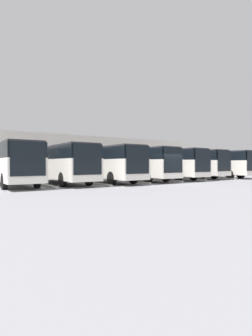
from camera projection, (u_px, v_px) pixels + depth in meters
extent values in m
plane|color=gray|center=(172.00, 184.00, 22.43)|extent=(600.00, 600.00, 0.00)
cube|color=silver|center=(211.00, 167.00, 33.31)|extent=(2.46, 11.05, 1.65)
cube|color=black|center=(211.00, 157.00, 33.29)|extent=(2.43, 10.88, 1.01)
cube|color=#333338|center=(211.00, 152.00, 33.28)|extent=(2.37, 10.61, 0.12)
cylinder|color=black|center=(241.00, 174.00, 31.06)|extent=(0.30, 1.10, 1.10)
cylinder|color=black|center=(230.00, 174.00, 29.88)|extent=(0.30, 1.10, 1.10)
cylinder|color=black|center=(196.00, 172.00, 36.76)|extent=(0.30, 1.10, 1.10)
cylinder|color=black|center=(185.00, 172.00, 35.59)|extent=(0.30, 1.10, 1.10)
cube|color=#B2B2AD|center=(212.00, 178.00, 30.87)|extent=(0.26, 6.35, 0.15)
cube|color=silver|center=(185.00, 167.00, 31.77)|extent=(2.46, 11.05, 1.65)
cube|color=black|center=(185.00, 157.00, 31.75)|extent=(2.43, 10.88, 1.01)
cube|color=black|center=(224.00, 161.00, 27.14)|extent=(2.13, 0.05, 2.16)
cube|color=silver|center=(224.00, 174.00, 27.16)|extent=(2.30, 0.07, 0.40)
cube|color=#333338|center=(185.00, 152.00, 31.74)|extent=(2.37, 10.61, 0.12)
cylinder|color=black|center=(214.00, 174.00, 29.51)|extent=(0.30, 1.10, 1.10)
cylinder|color=black|center=(201.00, 175.00, 28.34)|extent=(0.30, 1.10, 1.10)
cylinder|color=black|center=(172.00, 172.00, 35.22)|extent=(0.30, 1.10, 1.10)
cylinder|color=black|center=(160.00, 173.00, 34.05)|extent=(0.30, 1.10, 1.10)
cube|color=#B2B2AD|center=(183.00, 178.00, 29.32)|extent=(0.26, 6.35, 0.15)
cube|color=silver|center=(163.00, 168.00, 29.17)|extent=(2.46, 11.05, 1.65)
cube|color=black|center=(163.00, 156.00, 29.15)|extent=(2.43, 10.88, 1.01)
cube|color=black|center=(203.00, 160.00, 24.54)|extent=(2.13, 0.05, 2.16)
cube|color=silver|center=(203.00, 175.00, 24.56)|extent=(2.30, 0.07, 0.40)
cube|color=#333338|center=(164.00, 151.00, 29.14)|extent=(2.37, 10.61, 0.12)
cylinder|color=black|center=(194.00, 175.00, 26.92)|extent=(0.30, 1.10, 1.10)
cylinder|color=black|center=(179.00, 176.00, 25.74)|extent=(0.30, 1.10, 1.10)
cylinder|color=black|center=(151.00, 173.00, 32.62)|extent=(0.30, 1.10, 1.10)
cylinder|color=black|center=(138.00, 174.00, 31.45)|extent=(0.30, 1.10, 1.10)
cube|color=#B2B2AD|center=(160.00, 180.00, 26.72)|extent=(0.26, 6.35, 0.15)
cube|color=silver|center=(136.00, 168.00, 26.90)|extent=(2.46, 11.05, 1.65)
cube|color=black|center=(136.00, 155.00, 26.88)|extent=(2.43, 10.88, 1.01)
cube|color=black|center=(173.00, 160.00, 22.27)|extent=(2.13, 0.05, 2.16)
cube|color=silver|center=(173.00, 176.00, 22.29)|extent=(2.30, 0.07, 0.40)
cube|color=#333338|center=(136.00, 150.00, 26.87)|extent=(2.37, 10.61, 0.12)
cylinder|color=black|center=(166.00, 176.00, 24.64)|extent=(0.30, 1.10, 1.10)
cylinder|color=black|center=(148.00, 177.00, 23.47)|extent=(0.30, 1.10, 1.10)
cylinder|color=black|center=(126.00, 174.00, 30.35)|extent=(0.30, 1.10, 1.10)
cylinder|color=black|center=(110.00, 174.00, 29.18)|extent=(0.30, 1.10, 1.10)
cube|color=#B2B2AD|center=(129.00, 181.00, 24.45)|extent=(0.26, 6.35, 0.15)
cube|color=silver|center=(103.00, 169.00, 24.52)|extent=(2.46, 11.05, 1.65)
cube|color=black|center=(103.00, 154.00, 24.50)|extent=(2.43, 10.88, 1.01)
cube|color=black|center=(138.00, 160.00, 19.89)|extent=(2.13, 0.05, 2.16)
cube|color=silver|center=(138.00, 178.00, 19.91)|extent=(2.30, 0.07, 0.40)
cube|color=#333338|center=(103.00, 148.00, 24.49)|extent=(2.37, 10.61, 0.12)
cylinder|color=black|center=(133.00, 177.00, 22.26)|extent=(0.30, 1.10, 1.10)
cylinder|color=black|center=(112.00, 178.00, 21.09)|extent=(0.30, 1.10, 1.10)
cylinder|color=black|center=(97.00, 175.00, 27.97)|extent=(0.30, 1.10, 1.10)
cylinder|color=black|center=(78.00, 175.00, 26.80)|extent=(0.30, 1.10, 1.10)
cube|color=#B2B2AD|center=(92.00, 183.00, 22.07)|extent=(0.26, 6.35, 0.15)
cube|color=silver|center=(61.00, 169.00, 22.76)|extent=(2.46, 11.05, 1.65)
cube|color=black|center=(61.00, 154.00, 22.74)|extent=(2.43, 10.88, 1.01)
cube|color=black|center=(88.00, 159.00, 18.13)|extent=(2.13, 0.05, 2.16)
cube|color=silver|center=(88.00, 179.00, 18.15)|extent=(2.30, 0.07, 0.40)
cube|color=#333338|center=(61.00, 147.00, 22.73)|extent=(2.37, 10.61, 0.12)
cylinder|color=black|center=(89.00, 179.00, 20.50)|extent=(0.30, 1.10, 1.10)
cylinder|color=black|center=(63.00, 180.00, 19.33)|extent=(0.30, 1.10, 1.10)
cylinder|color=black|center=(59.00, 175.00, 26.21)|extent=(0.30, 1.10, 1.10)
cylinder|color=black|center=(38.00, 176.00, 25.04)|extent=(0.30, 1.10, 1.10)
cube|color=#B2B2AD|center=(44.00, 185.00, 20.31)|extent=(0.26, 6.35, 0.15)
cube|color=silver|center=(12.00, 169.00, 20.77)|extent=(2.46, 11.05, 1.65)
cube|color=black|center=(12.00, 153.00, 20.75)|extent=(2.43, 10.88, 1.01)
cube|color=black|center=(28.00, 159.00, 16.14)|extent=(2.13, 0.05, 2.16)
cube|color=silver|center=(29.00, 181.00, 16.16)|extent=(2.30, 0.07, 0.40)
cube|color=#333338|center=(12.00, 145.00, 20.74)|extent=(2.37, 10.61, 0.12)
cylinder|color=black|center=(37.00, 180.00, 18.51)|extent=(0.30, 1.10, 1.10)
cylinder|color=black|center=(4.00, 181.00, 17.34)|extent=(0.30, 1.10, 1.10)
cylinder|color=black|center=(17.00, 176.00, 24.22)|extent=(0.30, 1.10, 1.10)
cube|color=beige|center=(74.00, 157.00, 40.46)|extent=(40.46, 9.03, 5.69)
cube|color=silver|center=(60.00, 142.00, 45.42)|extent=(40.46, 3.00, 0.24)
cylinder|color=slate|center=(125.00, 159.00, 54.23)|extent=(0.20, 0.20, 5.44)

